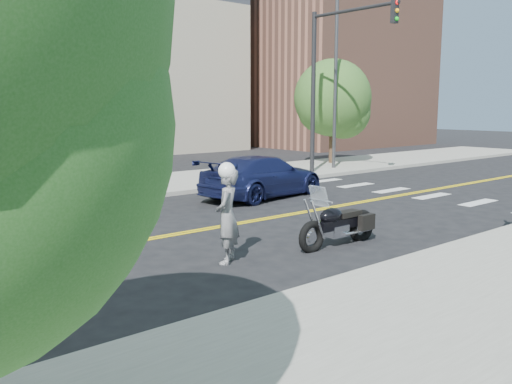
{
  "coord_description": "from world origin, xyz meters",
  "views": [
    {
      "loc": [
        -7.6,
        -11.15,
        3.09
      ],
      "look_at": [
        0.03,
        -1.99,
        1.2
      ],
      "focal_mm": 38.0,
      "sensor_mm": 36.0,
      "label": 1
    }
  ],
  "objects": [
    {
      "name": "ground_plane",
      "position": [
        0.0,
        0.0,
        0.0
      ],
      "size": [
        120.0,
        120.0,
        0.0
      ],
      "primitive_type": "plane",
      "color": "black",
      "rests_on": "ground"
    },
    {
      "name": "sidewalk_near",
      "position": [
        0.0,
        -7.5,
        0.07
      ],
      "size": [
        60.0,
        5.0,
        0.15
      ],
      "primitive_type": "cube",
      "color": "#9E9B91",
      "rests_on": "ground_plane"
    },
    {
      "name": "sidewalk_far",
      "position": [
        0.0,
        7.5,
        0.07
      ],
      "size": [
        60.0,
        5.0,
        0.15
      ],
      "primitive_type": "cube",
      "color": "#9E9B91",
      "rests_on": "ground_plane"
    },
    {
      "name": "building_mid",
      "position": [
        8.0,
        26.0,
        10.0
      ],
      "size": [
        18.0,
        14.0,
        20.0
      ],
      "primitive_type": "cube",
      "color": "#A39984",
      "rests_on": "ground_plane"
    },
    {
      "name": "building_right",
      "position": [
        26.0,
        20.0,
        6.0
      ],
      "size": [
        14.0,
        12.0,
        12.0
      ],
      "primitive_type": "cube",
      "color": "#8C5947",
      "rests_on": "ground_plane"
    },
    {
      "name": "lamp_post",
      "position": [
        12.0,
        6.5,
        4.15
      ],
      "size": [
        0.16,
        0.16,
        8.0
      ],
      "primitive_type": "cylinder",
      "color": "#4C4C51",
      "rests_on": "sidewalk_far"
    },
    {
      "name": "traffic_light",
      "position": [
        10.0,
        5.08,
        4.67
      ],
      "size": [
        0.28,
        4.5,
        7.0
      ],
      "color": "black",
      "rests_on": "sidewalk_far"
    },
    {
      "name": "motorcyclist",
      "position": [
        -1.33,
        -2.73,
        1.0
      ],
      "size": [
        0.82,
        0.79,
        2.02
      ],
      "rotation": [
        0.0,
        0.0,
        3.84
      ],
      "color": "silver",
      "rests_on": "ground"
    },
    {
      "name": "motorcycle",
      "position": [
        1.4,
        -3.24,
        0.71
      ],
      "size": [
        2.33,
        0.72,
        1.41
      ],
      "primitive_type": null,
      "rotation": [
        0.0,
        0.0,
        0.0
      ],
      "color": "black",
      "rests_on": "ground"
    },
    {
      "name": "parked_car_blue",
      "position": [
        4.36,
        2.84,
        0.72
      ],
      "size": [
        5.21,
        2.74,
        1.44
      ],
      "primitive_type": "imported",
      "rotation": [
        0.0,
        0.0,
        1.72
      ],
      "color": "navy",
      "rests_on": "ground"
    },
    {
      "name": "tree_far_a",
      "position": [
        -1.53,
        6.88,
        3.0
      ],
      "size": [
        3.47,
        3.47,
        4.74
      ],
      "rotation": [
        0.0,
        0.0,
        0.32
      ],
      "color": "#382619",
      "rests_on": "ground"
    },
    {
      "name": "tree_far_b",
      "position": [
        13.65,
        8.15,
        3.52
      ],
      "size": [
        3.99,
        3.99,
        5.52
      ],
      "rotation": [
        0.0,
        0.0,
        -0.3
      ],
      "color": "#382619",
      "rests_on": "ground"
    }
  ]
}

